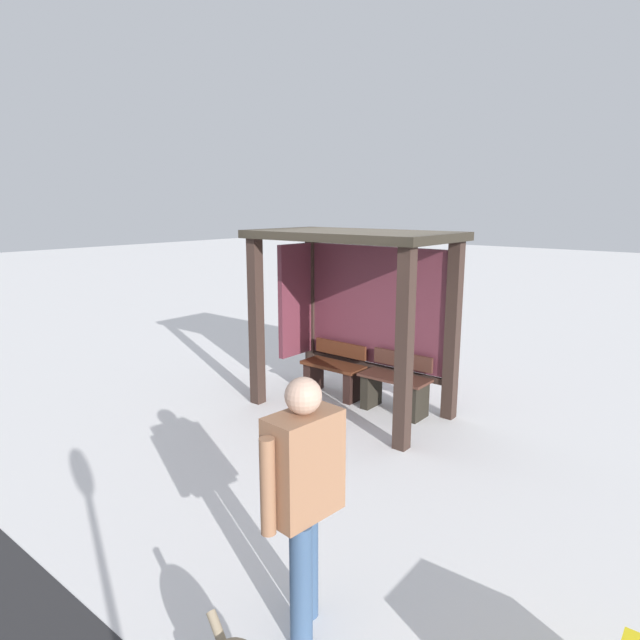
% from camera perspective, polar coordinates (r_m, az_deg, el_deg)
% --- Properties ---
extents(ground_plane, '(60.00, 60.00, 0.00)m').
position_cam_1_polar(ground_plane, '(7.34, 3.15, -9.37)').
color(ground_plane, silver).
extents(bus_shelter, '(2.57, 1.46, 2.36)m').
position_cam_1_polar(bus_shelter, '(7.12, 3.57, 3.86)').
color(bus_shelter, '#33241E').
rests_on(bus_shelter, ground).
extents(bench_left_inside, '(0.92, 0.39, 0.76)m').
position_cam_1_polar(bench_left_inside, '(7.75, 1.46, -5.56)').
color(bench_left_inside, '#502715').
rests_on(bench_left_inside, ground).
extents(bench_center_inside, '(0.92, 0.42, 0.78)m').
position_cam_1_polar(bench_center_inside, '(7.20, 7.92, -7.04)').
color(bench_center_inside, '#47281F').
rests_on(bench_center_inside, ground).
extents(person_walking, '(0.30, 0.66, 1.69)m').
position_cam_1_polar(person_walking, '(3.44, -1.71, -17.13)').
color(person_walking, '#946548').
rests_on(person_walking, ground).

